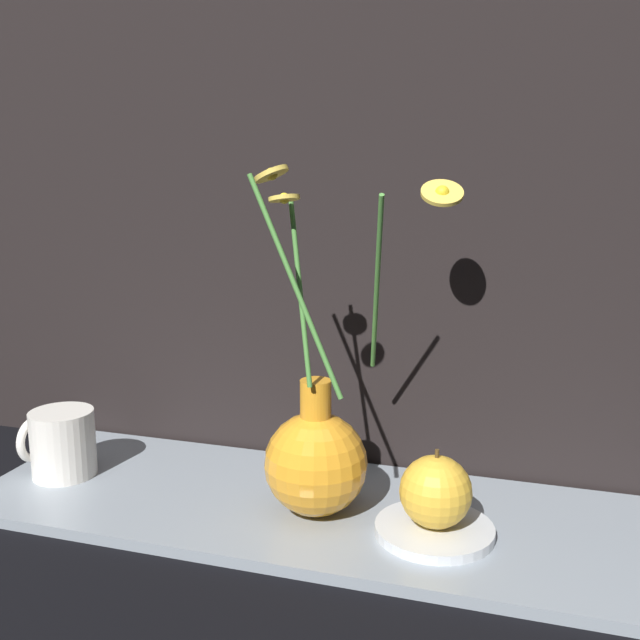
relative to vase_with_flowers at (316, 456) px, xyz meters
The scene contains 7 objects.
ground_plane 0.08m from the vase_with_flowers, 91.73° to the left, with size 6.00×6.00×0.00m, color black.
shelf 0.07m from the vase_with_flowers, 91.73° to the left, with size 0.77×0.25×0.01m.
backdrop_wall 0.50m from the vase_with_flowers, 90.18° to the left, with size 1.27×0.02×1.10m.
vase_with_flowers is the anchor object (origin of this frame).
yellow_mug 0.32m from the vase_with_flowers, behind, with size 0.08×0.07×0.08m.
saucer_plate 0.14m from the vase_with_flowers, ahead, with size 0.12×0.12×0.01m.
orange_fruit 0.13m from the vase_with_flowers, ahead, with size 0.07×0.07×0.08m.
Camera 1 is at (0.21, -0.69, 0.36)m, focal length 40.00 mm.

